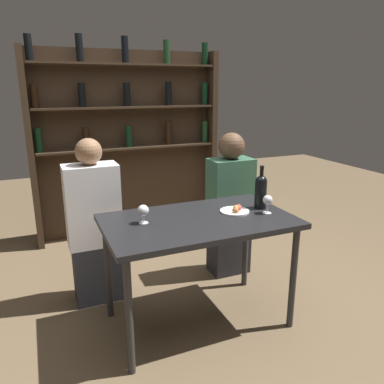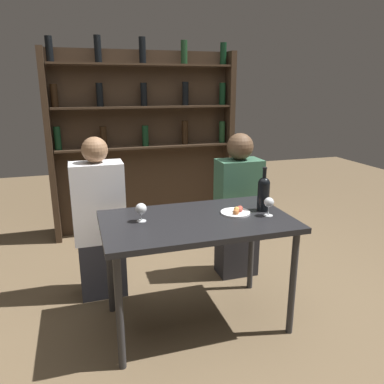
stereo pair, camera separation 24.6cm
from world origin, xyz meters
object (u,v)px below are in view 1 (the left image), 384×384
(wine_glass_0, at_px, (143,211))
(seated_person_left, at_px, (94,227))
(food_plate_0, at_px, (236,210))
(seated_person_right, at_px, (230,208))
(wine_bottle, at_px, (261,190))
(wine_glass_1, at_px, (268,201))

(wine_glass_0, height_order, seated_person_left, seated_person_left)
(food_plate_0, bearing_deg, seated_person_right, 64.47)
(food_plate_0, xyz_separation_m, seated_person_left, (-0.86, 0.55, -0.19))
(wine_bottle, xyz_separation_m, seated_person_right, (0.06, 0.54, -0.30))
(wine_bottle, relative_size, seated_person_right, 0.25)
(wine_glass_0, bearing_deg, food_plate_0, -3.53)
(seated_person_left, bearing_deg, food_plate_0, -32.27)
(wine_glass_1, xyz_separation_m, seated_person_right, (0.08, 0.65, -0.26))
(wine_glass_1, xyz_separation_m, food_plate_0, (-0.18, 0.10, -0.08))
(wine_bottle, height_order, wine_glass_0, wine_bottle)
(wine_glass_1, bearing_deg, seated_person_left, 148.20)
(wine_bottle, height_order, wine_glass_1, wine_bottle)
(wine_bottle, bearing_deg, food_plate_0, -177.33)
(wine_glass_1, bearing_deg, wine_glass_0, 170.09)
(wine_glass_0, bearing_deg, seated_person_left, 114.70)
(wine_glass_1, distance_m, seated_person_right, 0.70)
(wine_glass_1, distance_m, food_plate_0, 0.22)
(wine_glass_1, bearing_deg, seated_person_right, 83.16)
(seated_person_left, relative_size, seated_person_right, 1.01)
(food_plate_0, relative_size, seated_person_right, 0.16)
(wine_glass_0, bearing_deg, seated_person_right, 29.61)
(wine_glass_1, relative_size, seated_person_right, 0.10)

